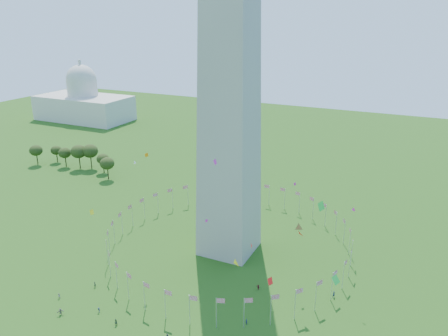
{
  "coord_description": "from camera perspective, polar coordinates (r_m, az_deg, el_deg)",
  "views": [
    {
      "loc": [
        54.47,
        -69.5,
        75.6
      ],
      "look_at": [
        5.16,
        35.0,
        34.87
      ],
      "focal_mm": 35.0,
      "sensor_mm": 36.0,
      "label": 1
    }
  ],
  "objects": [
    {
      "name": "flag_ring",
      "position": [
        149.34,
        0.67,
        -9.01
      ],
      "size": [
        80.24,
        80.24,
        9.0
      ],
      "color": "silver",
      "rests_on": "ground"
    },
    {
      "name": "tree_line_west",
      "position": [
        236.09,
        -18.44,
        1.15
      ],
      "size": [
        55.24,
        16.32,
        12.71
      ],
      "color": "#324617",
      "rests_on": "ground"
    },
    {
      "name": "kites_aloft",
      "position": [
        117.22,
        2.13,
        -9.02
      ],
      "size": [
        103.65,
        64.12,
        40.55
      ],
      "color": "red",
      "rests_on": "ground"
    },
    {
      "name": "capitol_building",
      "position": [
        346.4,
        -18.01,
        9.75
      ],
      "size": [
        70.0,
        35.0,
        46.0
      ],
      "primitive_type": null,
      "color": "beige",
      "rests_on": "ground"
    }
  ]
}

